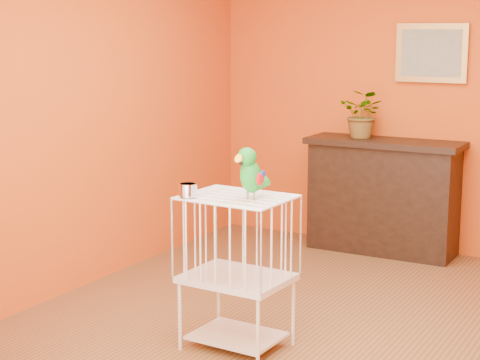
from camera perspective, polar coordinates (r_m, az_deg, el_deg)
The scene contains 8 objects.
ground at distance 5.39m, azimuth 5.96°, elevation -10.60°, with size 4.50×4.50×0.00m, color brown.
room_shell at distance 5.04m, azimuth 6.31°, elevation 6.44°, with size 4.50×4.50×4.50m.
console_cabinet at distance 7.17m, azimuth 10.11°, elevation -1.13°, with size 1.35×0.49×1.01m.
potted_plant at distance 7.16m, azimuth 8.84°, elevation 4.30°, with size 0.38×0.43×0.33m, color #26722D.
framed_picture at distance 7.12m, azimuth 13.45°, elevation 8.78°, with size 0.62×0.04×0.50m.
birdcage at distance 4.93m, azimuth -0.22°, elevation -6.44°, with size 0.64×0.51×0.96m.
feed_cup at distance 4.79m, azimuth -3.74°, elevation -0.72°, with size 0.11×0.11×0.08m, color silver.
parrot at distance 4.71m, azimuth 0.76°, elevation 0.53°, with size 0.16×0.29×0.32m.
Camera 1 is at (1.97, -4.62, 1.95)m, focal length 60.00 mm.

